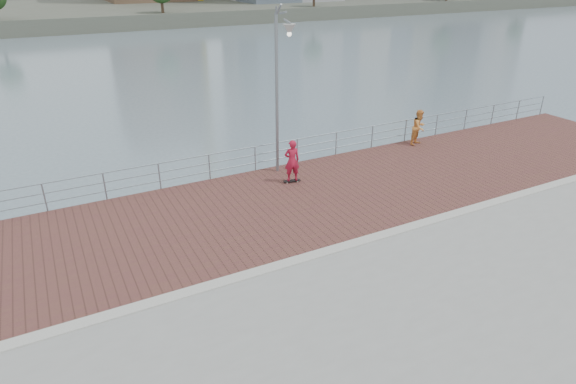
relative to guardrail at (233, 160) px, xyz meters
name	(u,v)px	position (x,y,z in m)	size (l,w,h in m)	color
water	(316,307)	(0.00, -7.00, -2.69)	(400.00, 400.00, 0.00)	slate
brick_lane	(268,207)	(0.00, -3.40, -0.68)	(40.00, 6.80, 0.02)	brown
curb	(318,254)	(0.00, -7.00, -0.66)	(40.00, 0.40, 0.06)	#B7B5AD
far_shore	(51,6)	(0.00, 115.50, -1.44)	(320.00, 95.00, 2.50)	#4C5142
guardrail	(233,160)	(0.00, 0.00, 0.00)	(39.06, 0.06, 1.13)	#8C9EA8
street_lamp	(282,65)	(1.85, -0.97, 3.91)	(0.47, 1.37, 6.47)	gray
skateboard	(292,181)	(1.83, -1.85, -0.61)	(0.72, 0.31, 0.08)	black
skateboarder	(292,161)	(1.83, -1.85, 0.27)	(0.63, 0.41, 1.72)	#B41833
bystander	(419,127)	(9.49, -0.66, 0.19)	(0.84, 0.66, 1.73)	#EB9745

